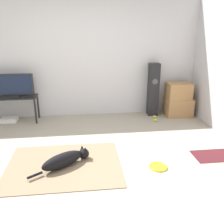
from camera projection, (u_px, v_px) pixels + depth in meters
The scene contains 14 objects.
ground_plane at pixel (80, 161), 3.70m from camera, with size 12.00×12.00×0.00m, color #9E9384.
wall_back at pixel (78, 57), 5.25m from camera, with size 8.00×0.06×2.55m.
area_rug at pixel (64, 165), 3.59m from camera, with size 1.61×1.27×0.01m.
dog at pixel (66, 159), 3.53m from camera, with size 0.82×0.59×0.21m.
frisbee at pixel (158, 167), 3.53m from camera, with size 0.26×0.26×0.03m.
cardboard_box_lower at pixel (178, 107), 5.54m from camera, with size 0.57×0.43×0.39m.
cardboard_box_upper at pixel (179, 91), 5.42m from camera, with size 0.51×0.38×0.34m.
floor_speaker at pixel (153, 90), 5.46m from camera, with size 0.21×0.22×1.15m.
tv_stand at pixel (13, 100), 5.09m from camera, with size 0.98×0.40×0.54m.
tv at pixel (11, 86), 4.99m from camera, with size 0.89×0.20×0.47m.
tennis_ball_by_boxes at pixel (154, 117), 5.40m from camera, with size 0.07×0.07×0.07m.
tennis_ball_near_speaker at pixel (155, 120), 5.22m from camera, with size 0.07×0.07×0.07m.
game_console at pixel (9, 120), 5.21m from camera, with size 0.32×0.23×0.08m.
door_mat at pixel (216, 156), 3.85m from camera, with size 0.69×0.41×0.01m.
Camera 1 is at (0.08, -3.29, 1.90)m, focal length 40.00 mm.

